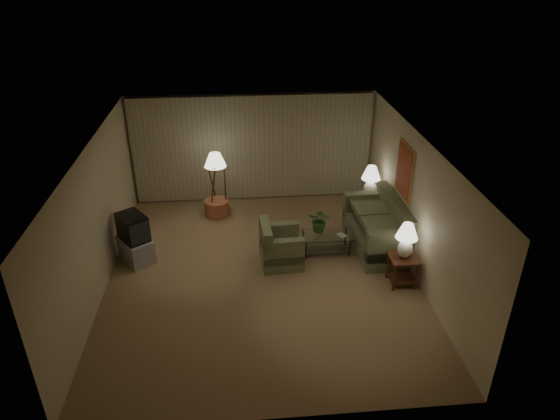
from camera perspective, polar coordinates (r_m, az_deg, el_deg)
The scene contains 16 objects.
ground at distance 10.04m, azimuth -2.09°, elevation -7.18°, with size 7.00×7.00×0.00m, color #9B7955.
room_shell at distance 10.53m, azimuth -2.61°, elevation 5.41°, with size 6.04×7.02×2.72m.
sofa at distance 10.83m, azimuth 10.96°, elevation -2.16°, with size 2.05×1.15×0.87m.
armchair at distance 10.15m, azimuth 0.15°, elevation -4.29°, with size 0.94×0.90×0.72m.
side_table_near at distance 9.80m, azimuth 13.84°, elevation -6.16°, with size 0.53×0.53×0.60m.
side_table_far at distance 11.94m, azimuth 10.09°, elevation 0.72°, with size 0.54×0.46×0.60m.
table_lamp_near at distance 9.48m, azimuth 14.25°, elevation -3.09°, with size 0.41×0.41×0.71m.
table_lamp_far at distance 11.66m, azimuth 10.35°, elevation 3.53°, with size 0.44×0.44×0.76m.
coffee_table at distance 10.59m, azimuth 5.30°, elevation -3.49°, with size 1.07×0.58×0.41m.
tv_cabinet at distance 10.71m, azimuth -16.13°, elevation -4.33°, with size 0.85×0.92×0.50m, color #ABABAD.
crt_tv at distance 10.46m, azimuth -16.50°, elevation -1.91°, with size 0.73×0.78×0.54m, color black.
floor_lamp at distance 11.91m, azimuth -7.26°, elevation 3.09°, with size 0.51×0.51×1.57m.
ottoman at distance 12.12m, azimuth -7.21°, elevation 0.27°, with size 0.59×0.59×0.39m, color #B3633C.
vase at distance 10.45m, azimuth 4.54°, elevation -2.49°, with size 0.16×0.16×0.17m, color white.
flowers at distance 10.28m, azimuth 4.61°, elevation -0.85°, with size 0.46×0.40×0.51m, color #396E31.
book at distance 10.47m, azimuth 6.78°, elevation -3.01°, with size 0.15×0.20×0.02m, color olive.
Camera 1 is at (-0.39, -8.22, 5.75)m, focal length 32.00 mm.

